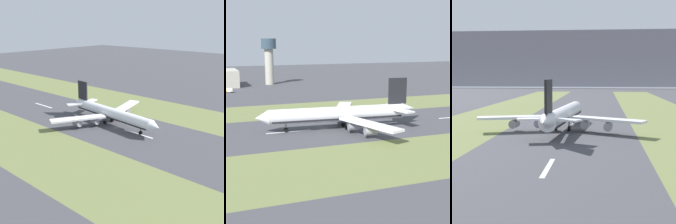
{
  "view_description": "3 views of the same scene",
  "coord_description": "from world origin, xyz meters",
  "views": [
    {
      "loc": [
        117.0,
        103.94,
        55.09
      ],
      "look_at": [
        -2.32,
        -5.52,
        7.0
      ],
      "focal_mm": 50.0,
      "sensor_mm": 36.0,
      "label": 1
    },
    {
      "loc": [
        -141.27,
        47.92,
        35.56
      ],
      "look_at": [
        -2.32,
        -5.52,
        7.0
      ],
      "focal_mm": 60.0,
      "sensor_mm": 36.0,
      "label": 2
    },
    {
      "loc": [
        12.67,
        -151.2,
        22.23
      ],
      "look_at": [
        -2.32,
        -5.52,
        7.0
      ],
      "focal_mm": 60.0,
      "sensor_mm": 36.0,
      "label": 3
    }
  ],
  "objects": [
    {
      "name": "centreline_dash_mid",
      "position": [
        0.0,
        -25.52,
        0.01
      ],
      "size": [
        1.2,
        18.0,
        0.01
      ],
      "primitive_type": "cube",
      "color": "silver",
      "rests_on": "ground"
    },
    {
      "name": "ground_plane",
      "position": [
        0.0,
        0.0,
        0.0
      ],
      "size": [
        800.0,
        800.0,
        0.0
      ],
      "primitive_type": "plane",
      "color": "#424247"
    },
    {
      "name": "mountain_ridge",
      "position": [
        0.0,
        520.0,
        45.85
      ],
      "size": [
        800.0,
        120.0,
        91.71
      ],
      "primitive_type": "cube",
      "color": "gray",
      "rests_on": "ground"
    },
    {
      "name": "grass_median_west",
      "position": [
        -45.0,
        0.0,
        0.0
      ],
      "size": [
        40.0,
        600.0,
        0.01
      ],
      "primitive_type": "cube",
      "color": "olive",
      "rests_on": "ground"
    },
    {
      "name": "airplane_main_jet",
      "position": [
        -2.5,
        -7.42,
        6.02
      ],
      "size": [
        63.86,
        67.22,
        20.2
      ],
      "color": "white",
      "rests_on": "ground"
    },
    {
      "name": "centreline_dash_near",
      "position": [
        0.0,
        -65.52,
        0.01
      ],
      "size": [
        1.2,
        18.0,
        0.01
      ],
      "primitive_type": "cube",
      "color": "silver",
      "rests_on": "ground"
    },
    {
      "name": "centreline_dash_far",
      "position": [
        0.0,
        14.48,
        0.01
      ],
      "size": [
        1.2,
        18.0,
        0.01
      ],
      "primitive_type": "cube",
      "color": "silver",
      "rests_on": "ground"
    }
  ]
}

